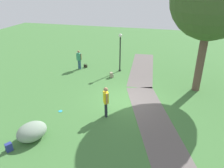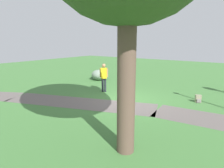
# 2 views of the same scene
# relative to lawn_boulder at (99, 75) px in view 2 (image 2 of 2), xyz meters

# --- Properties ---
(ground_plane) EXTENTS (48.00, 48.00, 0.00)m
(ground_plane) POSITION_rel_lawn_boulder_xyz_m (-4.87, 3.63, -0.42)
(ground_plane) COLOR #407438
(footpath_segment_mid) EXTENTS (8.17, 4.38, 0.01)m
(footpath_segment_mid) POSITION_rel_lawn_boulder_xyz_m (-3.11, 5.47, -0.42)
(footpath_segment_mid) COLOR #605754
(footpath_segment_mid) RESTS_ON ground
(lawn_boulder) EXTENTS (1.82, 1.68, 0.84)m
(lawn_boulder) POSITION_rel_lawn_boulder_xyz_m (0.00, 0.00, 0.00)
(lawn_boulder) COLOR gray
(lawn_boulder) RESTS_ON ground
(man_near_boulder) EXTENTS (0.46, 0.39, 1.80)m
(man_near_boulder) POSITION_rel_lawn_boulder_xyz_m (-2.76, 2.87, 0.63)
(man_near_boulder) COLOR #1E222B
(man_near_boulder) RESTS_ON ground
(backpack_by_boulder) EXTENTS (0.34, 0.35, 0.40)m
(backpack_by_boulder) POSITION_rel_lawn_boulder_xyz_m (1.00, -0.55, -0.23)
(backpack_by_boulder) COLOR navy
(backpack_by_boulder) RESTS_ON ground
(spare_backpack_on_lawn) EXTENTS (0.34, 0.34, 0.40)m
(spare_backpack_on_lawn) POSITION_rel_lawn_boulder_xyz_m (-8.17, 1.75, -0.23)
(spare_backpack_on_lawn) COLOR gray
(spare_backpack_on_lawn) RESTS_ON ground
(frisbee_on_grass) EXTENTS (0.23, 0.23, 0.02)m
(frisbee_on_grass) POSITION_rel_lawn_boulder_xyz_m (-2.56, 0.15, -0.41)
(frisbee_on_grass) COLOR #29AACB
(frisbee_on_grass) RESTS_ON ground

